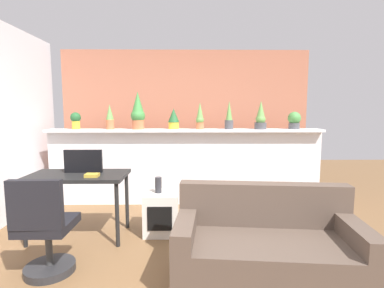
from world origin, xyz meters
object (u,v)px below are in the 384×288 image
(office_chair, at_px, (45,234))
(potted_plant_3, at_px, (174,118))
(couch, at_px, (267,249))
(potted_plant_4, at_px, (200,117))
(potted_plant_7, at_px, (294,120))
(potted_plant_1, at_px, (110,117))
(potted_plant_5, at_px, (229,117))
(potted_plant_6, at_px, (261,117))
(tv_monitor, at_px, (83,161))
(side_cube_shelf, at_px, (161,213))
(potted_plant_2, at_px, (138,112))
(book_on_desk, at_px, (92,175))
(vase_on_shelf, at_px, (158,185))
(desk, at_px, (78,181))
(potted_plant_0, at_px, (76,120))

(office_chair, bearing_deg, potted_plant_3, 62.90)
(office_chair, height_order, couch, office_chair)
(potted_plant_4, xyz_separation_m, potted_plant_7, (1.46, 0.03, -0.04))
(potted_plant_3, bearing_deg, potted_plant_1, -176.00)
(potted_plant_4, distance_m, potted_plant_5, 0.45)
(potted_plant_1, distance_m, potted_plant_5, 1.82)
(potted_plant_3, xyz_separation_m, office_chair, (-1.04, -2.04, -0.96))
(potted_plant_6, xyz_separation_m, tv_monitor, (-2.34, -1.08, -0.48))
(potted_plant_3, height_order, side_cube_shelf, potted_plant_3)
(potted_plant_1, bearing_deg, potted_plant_2, 0.41)
(potted_plant_2, relative_size, couch, 0.35)
(side_cube_shelf, bearing_deg, book_on_desk, -161.68)
(side_cube_shelf, relative_size, book_on_desk, 3.51)
(vase_on_shelf, bearing_deg, potted_plant_3, 83.47)
(office_chair, bearing_deg, side_cube_shelf, 43.76)
(side_cube_shelf, bearing_deg, tv_monitor, -178.96)
(desk, height_order, book_on_desk, book_on_desk)
(potted_plant_7, bearing_deg, couch, -114.81)
(tv_monitor, relative_size, vase_on_shelf, 2.34)
(potted_plant_6, distance_m, desk, 2.74)
(couch, bearing_deg, potted_plant_6, 78.09)
(potted_plant_2, distance_m, potted_plant_5, 1.39)
(potted_plant_4, bearing_deg, potted_plant_2, 179.71)
(potted_plant_1, relative_size, couch, 0.23)
(potted_plant_2, distance_m, vase_on_shelf, 1.44)
(vase_on_shelf, bearing_deg, office_chair, -135.47)
(tv_monitor, bearing_deg, potted_plant_4, 37.55)
(book_on_desk, bearing_deg, potted_plant_4, 46.60)
(potted_plant_2, height_order, potted_plant_6, potted_plant_2)
(potted_plant_0, height_order, vase_on_shelf, potted_plant_0)
(potted_plant_4, bearing_deg, office_chair, -126.34)
(potted_plant_0, height_order, potted_plant_4, potted_plant_4)
(potted_plant_3, relative_size, potted_plant_5, 0.73)
(potted_plant_3, distance_m, potted_plant_7, 1.87)
(book_on_desk, bearing_deg, office_chair, -107.76)
(potted_plant_5, height_order, potted_plant_6, potted_plant_5)
(book_on_desk, bearing_deg, side_cube_shelf, 18.32)
(side_cube_shelf, bearing_deg, potted_plant_2, 112.31)
(potted_plant_0, distance_m, potted_plant_3, 1.50)
(potted_plant_6, bearing_deg, potted_plant_3, 176.96)
(potted_plant_2, relative_size, potted_plant_5, 1.30)
(potted_plant_6, height_order, side_cube_shelf, potted_plant_6)
(tv_monitor, distance_m, side_cube_shelf, 1.10)
(potted_plant_2, relative_size, potted_plant_7, 2.13)
(potted_plant_2, xyz_separation_m, office_chair, (-0.50, -1.97, -1.06))
(potted_plant_0, bearing_deg, vase_on_shelf, -38.93)
(office_chair, bearing_deg, potted_plant_7, 34.48)
(potted_plant_3, height_order, potted_plant_5, potted_plant_5)
(vase_on_shelf, bearing_deg, potted_plant_0, 141.07)
(potted_plant_3, bearing_deg, side_cube_shelf, -95.06)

